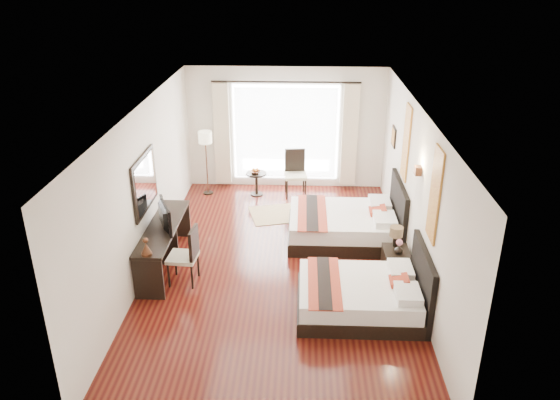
{
  "coord_description": "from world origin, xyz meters",
  "views": [
    {
      "loc": [
        0.38,
        -8.29,
        4.94
      ],
      "look_at": [
        0.01,
        0.41,
        1.09
      ],
      "focal_mm": 35.0,
      "sensor_mm": 36.0,
      "label": 1
    }
  ],
  "objects_px": {
    "nightstand": "(395,263)",
    "bed_near": "(364,295)",
    "console_desk": "(164,245)",
    "desk_chair": "(185,266)",
    "bed_far": "(347,224)",
    "side_table": "(257,184)",
    "vase": "(399,250)",
    "table_lamp": "(396,233)",
    "window_chair": "(295,182)",
    "floor_lamp": "(205,142)",
    "fruit_bowl": "(255,172)",
    "television": "(161,216)"
  },
  "relations": [
    {
      "from": "console_desk",
      "to": "floor_lamp",
      "type": "distance_m",
      "value": 3.32
    },
    {
      "from": "nightstand",
      "to": "bed_near",
      "type": "bearing_deg",
      "value": -121.4
    },
    {
      "from": "table_lamp",
      "to": "console_desk",
      "type": "bearing_deg",
      "value": 178.93
    },
    {
      "from": "television",
      "to": "fruit_bowl",
      "type": "relative_size",
      "value": 3.61
    },
    {
      "from": "console_desk",
      "to": "desk_chair",
      "type": "distance_m",
      "value": 0.72
    },
    {
      "from": "vase",
      "to": "side_table",
      "type": "xyz_separation_m",
      "value": [
        -2.64,
        3.51,
        -0.31
      ]
    },
    {
      "from": "console_desk",
      "to": "window_chair",
      "type": "xyz_separation_m",
      "value": [
        2.23,
        3.18,
        -0.06
      ]
    },
    {
      "from": "bed_far",
      "to": "floor_lamp",
      "type": "relative_size",
      "value": 1.42
    },
    {
      "from": "television",
      "to": "nightstand",
      "type": "bearing_deg",
      "value": -115.33
    },
    {
      "from": "console_desk",
      "to": "desk_chair",
      "type": "height_order",
      "value": "desk_chair"
    },
    {
      "from": "bed_far",
      "to": "vase",
      "type": "relative_size",
      "value": 13.99
    },
    {
      "from": "bed_far",
      "to": "vase",
      "type": "xyz_separation_m",
      "value": [
        0.73,
        -1.44,
        0.27
      ]
    },
    {
      "from": "bed_near",
      "to": "console_desk",
      "type": "relative_size",
      "value": 0.86
    },
    {
      "from": "bed_far",
      "to": "desk_chair",
      "type": "xyz_separation_m",
      "value": [
        -2.79,
        -1.65,
        -0.0
      ]
    },
    {
      "from": "side_table",
      "to": "vase",
      "type": "bearing_deg",
      "value": -53.12
    },
    {
      "from": "television",
      "to": "window_chair",
      "type": "xyz_separation_m",
      "value": [
        2.21,
        3.29,
        -0.67
      ]
    },
    {
      "from": "console_desk",
      "to": "television",
      "type": "xyz_separation_m",
      "value": [
        0.02,
        -0.11,
        0.61
      ]
    },
    {
      "from": "bed_near",
      "to": "nightstand",
      "type": "xyz_separation_m",
      "value": [
        0.63,
        1.03,
        -0.03
      ]
    },
    {
      "from": "console_desk",
      "to": "desk_chair",
      "type": "bearing_deg",
      "value": -49.71
    },
    {
      "from": "console_desk",
      "to": "window_chair",
      "type": "height_order",
      "value": "window_chair"
    },
    {
      "from": "television",
      "to": "bed_far",
      "type": "bearing_deg",
      "value": -93.09
    },
    {
      "from": "nightstand",
      "to": "console_desk",
      "type": "relative_size",
      "value": 0.24
    },
    {
      "from": "bed_far",
      "to": "table_lamp",
      "type": "relative_size",
      "value": 5.91
    },
    {
      "from": "nightstand",
      "to": "bed_far",
      "type": "bearing_deg",
      "value": 118.62
    },
    {
      "from": "bed_far",
      "to": "window_chair",
      "type": "xyz_separation_m",
      "value": [
        -1.02,
        2.08,
        0.01
      ]
    },
    {
      "from": "nightstand",
      "to": "television",
      "type": "height_order",
      "value": "television"
    },
    {
      "from": "table_lamp",
      "to": "vase",
      "type": "height_order",
      "value": "table_lamp"
    },
    {
      "from": "window_chair",
      "to": "floor_lamp",
      "type": "bearing_deg",
      "value": -96.51
    },
    {
      "from": "table_lamp",
      "to": "floor_lamp",
      "type": "distance_m",
      "value": 5.0
    },
    {
      "from": "bed_near",
      "to": "table_lamp",
      "type": "height_order",
      "value": "bed_near"
    },
    {
      "from": "desk_chair",
      "to": "fruit_bowl",
      "type": "distance_m",
      "value": 3.8
    },
    {
      "from": "desk_chair",
      "to": "nightstand",
      "type": "bearing_deg",
      "value": -170.27
    },
    {
      "from": "television",
      "to": "desk_chair",
      "type": "bearing_deg",
      "value": -158.2
    },
    {
      "from": "bed_far",
      "to": "desk_chair",
      "type": "height_order",
      "value": "bed_far"
    },
    {
      "from": "floor_lamp",
      "to": "side_table",
      "type": "relative_size",
      "value": 2.78
    },
    {
      "from": "vase",
      "to": "bed_near",
      "type": "bearing_deg",
      "value": -124.9
    },
    {
      "from": "bed_near",
      "to": "vase",
      "type": "distance_m",
      "value": 1.15
    },
    {
      "from": "fruit_bowl",
      "to": "bed_far",
      "type": "bearing_deg",
      "value": -46.74
    },
    {
      "from": "table_lamp",
      "to": "vase",
      "type": "relative_size",
      "value": 2.37
    },
    {
      "from": "table_lamp",
      "to": "desk_chair",
      "type": "distance_m",
      "value": 3.57
    },
    {
      "from": "bed_near",
      "to": "floor_lamp",
      "type": "height_order",
      "value": "floor_lamp"
    },
    {
      "from": "table_lamp",
      "to": "vase",
      "type": "xyz_separation_m",
      "value": [
        0.01,
        -0.26,
        -0.17
      ]
    },
    {
      "from": "bed_near",
      "to": "table_lamp",
      "type": "distance_m",
      "value": 1.41
    },
    {
      "from": "bed_near",
      "to": "side_table",
      "type": "height_order",
      "value": "bed_near"
    },
    {
      "from": "nightstand",
      "to": "console_desk",
      "type": "distance_m",
      "value": 3.98
    },
    {
      "from": "bed_far",
      "to": "table_lamp",
      "type": "height_order",
      "value": "bed_far"
    },
    {
      "from": "desk_chair",
      "to": "window_chair",
      "type": "bearing_deg",
      "value": -110.85
    },
    {
      "from": "console_desk",
      "to": "bed_far",
      "type": "bearing_deg",
      "value": 18.74
    },
    {
      "from": "fruit_bowl",
      "to": "vase",
      "type": "bearing_deg",
      "value": -52.67
    },
    {
      "from": "table_lamp",
      "to": "console_desk",
      "type": "distance_m",
      "value": 3.99
    }
  ]
}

